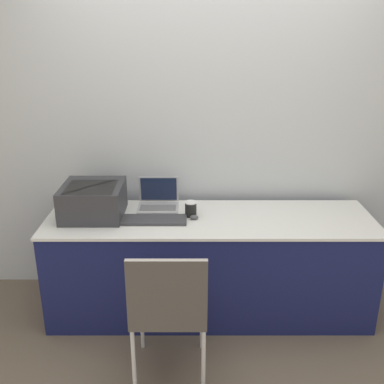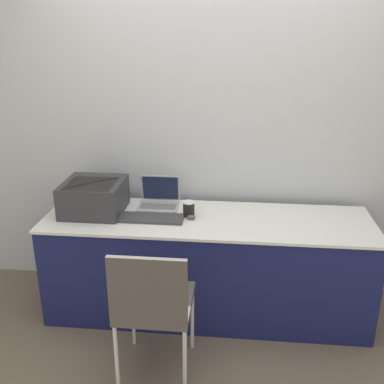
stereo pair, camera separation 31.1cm
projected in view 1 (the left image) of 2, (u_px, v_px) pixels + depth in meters
name	position (u px, v px, depth m)	size (l,w,h in m)	color
ground_plane	(208.00, 335.00, 3.10)	(14.00, 14.00, 0.00)	#6B5B4C
wall_back	(207.00, 127.00, 3.36)	(8.00, 0.05, 2.60)	silver
table	(207.00, 264.00, 3.28)	(2.30, 0.67, 0.75)	#191E51
printer	(91.00, 200.00, 3.14)	(0.42, 0.42, 0.23)	#333338
laptop_left	(156.00, 201.00, 3.30)	(0.30, 0.24, 0.22)	#B7B7BC
external_keyboard	(150.00, 220.00, 3.08)	(0.48, 0.16, 0.02)	#3D3D42
coffee_cup	(189.00, 209.00, 3.16)	(0.09, 0.09, 0.11)	black
mouse	(192.00, 217.00, 3.11)	(0.06, 0.04, 0.03)	#4C4C51
chair	(167.00, 304.00, 2.54)	(0.43, 0.46, 0.89)	#4C4742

